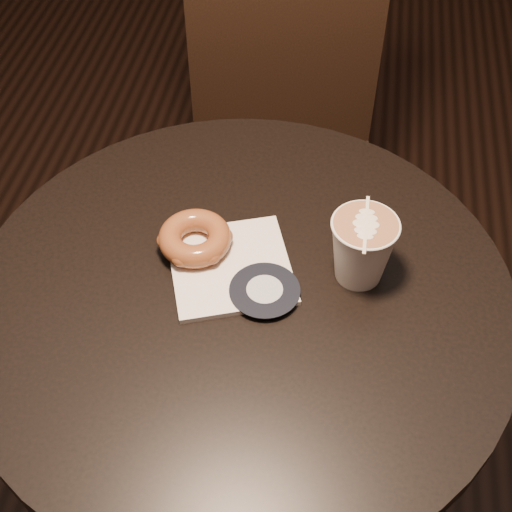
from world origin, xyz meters
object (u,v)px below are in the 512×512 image
pastry_bag (231,267)px  doughnut (195,238)px  chair (285,130)px  latte_cup (362,250)px  cafe_table (243,374)px

pastry_bag → doughnut: (-0.05, 0.03, 0.02)m
chair → doughnut: chair is taller
chair → latte_cup: 0.62m
chair → doughnut: 0.59m
chair → doughnut: bearing=-107.2°
chair → latte_cup: (0.16, -0.54, 0.26)m
chair → latte_cup: size_ratio=10.22×
cafe_table → chair: bearing=91.1°
cafe_table → pastry_bag: 0.21m
cafe_table → doughnut: (-0.07, 0.06, 0.22)m
cafe_table → doughnut: size_ratio=7.77×
pastry_bag → doughnut: doughnut is taller
chair → pastry_bag: (-0.01, -0.56, 0.22)m
cafe_table → pastry_bag: (-0.02, 0.03, 0.20)m
doughnut → cafe_table: bearing=-39.8°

